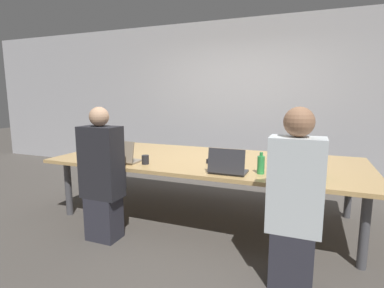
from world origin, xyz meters
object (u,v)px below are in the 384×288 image
laptop_near_midright (227,166)px  stapler (212,160)px  cup_near_left (145,160)px  laptop_near_right (294,171)px  person_near_left (102,177)px  person_near_right (294,202)px  bottle_near_midright (261,165)px  laptop_near_left (123,156)px  bottle_near_right (323,167)px  bottle_near_left (113,149)px

laptop_near_midright → stapler: laptop_near_midright is taller
cup_near_left → laptop_near_right: laptop_near_right is taller
person_near_left → person_near_right: person_near_right is taller
person_near_left → laptop_near_midright: size_ratio=3.83×
cup_near_left → person_near_right: (1.60, -0.52, -0.09)m
cup_near_left → laptop_near_midright: laptop_near_midright is taller
laptop_near_midright → bottle_near_midright: size_ratio=1.69×
laptop_near_left → bottle_near_right: (2.08, 0.16, 0.02)m
laptop_near_midright → laptop_near_right: bearing=-173.2°
cup_near_left → laptop_near_right: size_ratio=0.31×
laptop_near_left → stapler: 1.00m
person_near_left → laptop_near_right: size_ratio=4.29×
laptop_near_left → stapler: (0.93, 0.38, -0.05)m
laptop_near_midright → person_near_left: bearing=16.2°
bottle_near_right → laptop_near_right: bearing=-151.9°
bottle_near_right → stapler: size_ratio=1.39×
bottle_near_midright → laptop_near_left: bearing=-176.8°
laptop_near_left → laptop_near_right: (1.83, 0.03, -0.00)m
laptop_near_left → bottle_near_left: bearing=-34.5°
bottle_near_right → laptop_near_midright: laptop_near_midright is taller
person_near_left → bottle_near_midright: person_near_left is taller
bottle_near_left → bottle_near_midright: bottle_near_left is taller
person_near_left → bottle_near_right: 2.14m
bottle_near_left → person_near_right: 2.24m
bottle_near_left → bottle_near_midright: size_ratio=1.16×
cup_near_left → bottle_near_left: bearing=164.4°
bottle_near_left → bottle_near_right: size_ratio=1.12×
cup_near_left → laptop_near_left: bearing=-173.4°
person_near_left → bottle_near_left: 0.66m
laptop_near_midright → stapler: (-0.30, 0.42, -0.05)m
cup_near_left → laptop_near_midright: bearing=-4.4°
cup_near_left → bottle_near_right: size_ratio=0.46×
bottle_near_left → stapler: 1.21m
laptop_near_left → cup_near_left: size_ratio=3.41×
bottle_near_midright → stapler: (-0.60, 0.29, -0.07)m
person_near_left → bottle_near_right: size_ratio=6.28×
laptop_near_left → bottle_near_left: size_ratio=1.39×
person_near_left → bottle_near_midright: bearing=-162.3°
person_near_left → stapler: (0.91, 0.77, 0.09)m
laptop_near_right → bottle_near_right: laptop_near_right is taller
laptop_near_left → laptop_near_right: size_ratio=1.06×
laptop_near_midright → bottle_near_midright: (0.30, 0.13, 0.02)m
laptop_near_left → laptop_near_right: laptop_near_left is taller
stapler → laptop_near_left: bearing=-142.4°
cup_near_left → bottle_near_midright: bearing=2.5°
laptop_near_right → bottle_near_right: bearing=-151.9°
person_near_right → bottle_near_right: person_near_right is taller
person_near_left → person_near_right: bearing=176.9°
bottle_near_midright → laptop_near_right: bearing=-10.3°
laptop_near_left → person_near_left: bearing=92.1°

